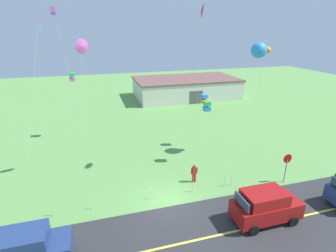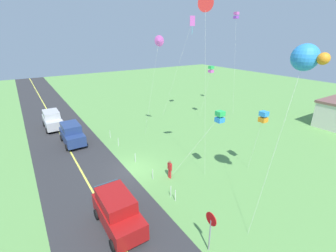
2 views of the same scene
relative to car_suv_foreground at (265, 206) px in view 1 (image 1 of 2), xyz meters
name	(u,v)px [view 1 (image 1 of 2)]	position (x,y,z in m)	size (l,w,h in m)	color
ground_plane	(168,203)	(-5.51, 3.62, -1.20)	(120.00, 120.00, 0.10)	#60994C
asphalt_road	(187,242)	(-5.51, -0.38, -1.15)	(120.00, 7.00, 0.00)	#2D2D30
road_centre_stripe	(187,242)	(-5.51, -0.38, -1.15)	(120.00, 0.16, 0.00)	#E5E04C
car_suv_foreground	(265,206)	(0.00, 0.00, 0.00)	(4.40, 2.12, 2.24)	maroon
car_parked_west_near	(25,250)	(-14.15, 0.35, 0.00)	(4.40, 2.12, 2.24)	navy
stop_sign	(287,163)	(4.40, 3.52, 0.65)	(0.76, 0.08, 2.56)	gray
person_adult_near	(194,173)	(-2.70, 5.61, -0.29)	(0.58, 0.22, 1.60)	red
kite_red_low	(207,106)	(-0.48, 8.63, 4.33)	(2.51, 3.31, 5.93)	silver
kite_blue_mid	(202,12)	(-1.73, 7.72, 11.92)	(0.70, 1.29, 13.69)	silver
kite_yellow_high	(259,50)	(4.62, 9.24, 8.93)	(1.90, 3.65, 10.79)	silver
kite_green_far	(72,77)	(-12.03, 18.33, 5.84)	(1.25, 1.00, 7.44)	silver
kite_pink_drift	(38,20)	(-14.22, 16.55, 11.46)	(2.54, 3.57, 13.53)	silver
kite_orange_near	(53,12)	(-13.55, 23.85, 12.61)	(2.08, 0.87, 14.25)	silver
kite_cyan_top	(82,47)	(-10.43, 9.34, 9.46)	(2.39, 1.39, 11.21)	silver
kite_purple_back	(204,99)	(0.80, 12.14, 4.04)	(1.23, 0.56, 5.63)	silver
warehouse_distant	(186,88)	(6.42, 32.94, 0.60)	(18.36, 10.20, 3.50)	beige
fence_post_0	(53,210)	(-13.34, 4.32, -0.70)	(0.05, 0.05, 0.90)	silver
fence_post_1	(92,204)	(-10.82, 4.32, -0.70)	(0.05, 0.05, 0.90)	silver
fence_post_2	(151,194)	(-6.62, 4.32, -0.70)	(0.05, 0.05, 0.90)	silver
fence_post_3	(193,187)	(-3.29, 4.32, -0.70)	(0.05, 0.05, 0.90)	silver
fence_post_4	(225,182)	(-0.60, 4.32, -0.70)	(0.05, 0.05, 0.90)	silver
fence_post_5	(231,180)	(-0.01, 4.32, -0.70)	(0.05, 0.05, 0.90)	silver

